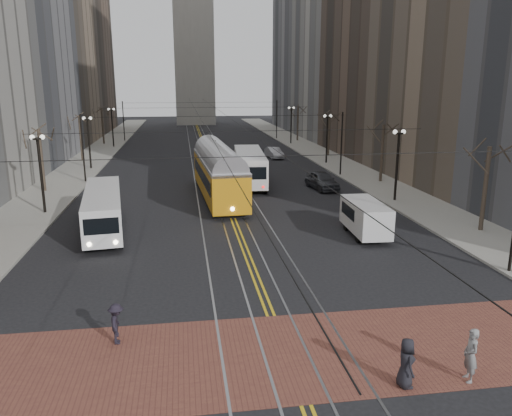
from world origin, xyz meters
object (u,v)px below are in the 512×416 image
object	(u,v)px
streetcar	(219,177)
pedestrian_a	(406,363)
cargo_van	(365,219)
pedestrian_d	(117,324)
sedan_grey	(322,180)
rear_bus	(250,168)
sedan_silver	(274,153)
transit_bus	(103,211)
pedestrian_b	(471,355)

from	to	relation	value
streetcar	pedestrian_a	size ratio (longest dim) A/B	9.06
cargo_van	pedestrian_d	xyz separation A→B (m)	(-13.94, -11.60, -0.31)
streetcar	sedan_grey	bearing A→B (deg)	10.01
rear_bus	pedestrian_a	distance (m)	33.78
sedan_silver	pedestrian_a	bearing A→B (deg)	-103.35
rear_bus	sedan_grey	distance (m)	7.19
transit_bus	pedestrian_d	bearing A→B (deg)	-87.48
sedan_grey	transit_bus	bearing A→B (deg)	-156.23
sedan_grey	pedestrian_d	size ratio (longest dim) A/B	3.03
rear_bus	sedan_grey	xyz separation A→B (m)	(6.21, -3.56, -0.73)
cargo_van	pedestrian_b	size ratio (longest dim) A/B	2.73
cargo_van	pedestrian_a	world-z (taller)	cargo_van
transit_bus	sedan_grey	world-z (taller)	transit_bus
sedan_silver	pedestrian_a	xyz separation A→B (m)	(-4.95, -50.05, 0.15)
pedestrian_d	pedestrian_b	bearing A→B (deg)	-115.71
cargo_van	pedestrian_b	xyz separation A→B (m)	(-2.30, -15.78, -0.18)
rear_bus	pedestrian_d	size ratio (longest dim) A/B	7.52
cargo_van	pedestrian_d	distance (m)	18.14
pedestrian_a	sedan_grey	bearing A→B (deg)	-8.65
sedan_silver	sedan_grey	bearing A→B (deg)	-95.35
pedestrian_d	sedan_silver	bearing A→B (deg)	-23.37
transit_bus	sedan_silver	size ratio (longest dim) A/B	2.53
streetcar	rear_bus	xyz separation A→B (m)	(3.42, 5.80, -0.24)
streetcar	rear_bus	size ratio (longest dim) A/B	1.28
streetcar	sedan_grey	size ratio (longest dim) A/B	3.18
pedestrian_b	pedestrian_d	bearing A→B (deg)	-101.81
cargo_van	pedestrian_a	bearing A→B (deg)	-103.80
pedestrian_a	rear_bus	bearing A→B (deg)	2.91
transit_bus	rear_bus	world-z (taller)	rear_bus
streetcar	sedan_silver	distance (m)	23.80
pedestrian_a	pedestrian_b	xyz separation A→B (m)	(2.20, 0.00, 0.08)
cargo_van	rear_bus	bearing A→B (deg)	107.52
sedan_grey	pedestrian_b	world-z (taller)	pedestrian_b
rear_bus	pedestrian_b	distance (m)	33.88
streetcar	sedan_grey	xyz separation A→B (m)	(9.63, 2.24, -0.97)
pedestrian_b	transit_bus	bearing A→B (deg)	-135.78
rear_bus	pedestrian_d	distance (m)	30.94
sedan_grey	pedestrian_b	xyz separation A→B (m)	(-3.56, -30.22, 0.12)
pedestrian_a	pedestrian_b	world-z (taller)	pedestrian_b
rear_bus	pedestrian_a	xyz separation A→B (m)	(0.45, -33.77, -0.69)
cargo_van	transit_bus	bearing A→B (deg)	169.69
transit_bus	pedestrian_d	world-z (taller)	transit_bus
streetcar	sedan_silver	size ratio (longest dim) A/B	3.58
sedan_grey	pedestrian_d	bearing A→B (deg)	-127.70
transit_bus	pedestrian_a	distance (m)	22.87
rear_bus	pedestrian_b	size ratio (longest dim) A/B	6.44
pedestrian_b	streetcar	bearing A→B (deg)	-159.82
rear_bus	cargo_van	size ratio (longest dim) A/B	2.36
pedestrian_b	sedan_silver	bearing A→B (deg)	-175.20
pedestrian_d	sedan_grey	bearing A→B (deg)	-36.24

